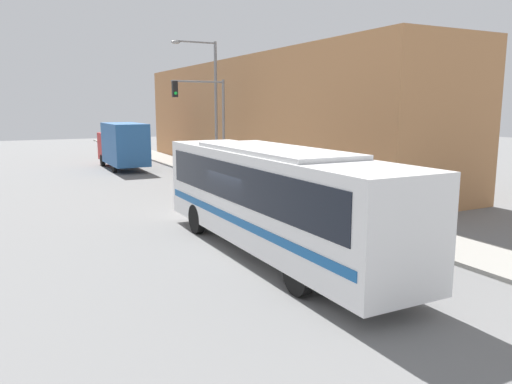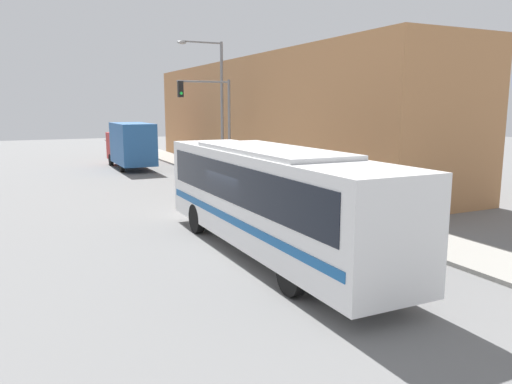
% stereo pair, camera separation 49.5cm
% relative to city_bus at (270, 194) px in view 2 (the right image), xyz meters
% --- Properties ---
extents(ground_plane, '(120.00, 120.00, 0.00)m').
position_rel_city_bus_xyz_m(ground_plane, '(-0.33, 0.83, -1.93)').
color(ground_plane, slate).
extents(sidewalk, '(2.50, 70.00, 0.14)m').
position_rel_city_bus_xyz_m(sidewalk, '(5.42, 20.83, -1.86)').
color(sidewalk, gray).
rests_on(sidewalk, ground_plane).
extents(building_facade, '(6.00, 33.17, 7.65)m').
position_rel_city_bus_xyz_m(building_facade, '(9.67, 18.42, 1.90)').
color(building_facade, '#B27A4C').
rests_on(building_facade, ground_plane).
extents(city_bus, '(2.52, 11.64, 3.32)m').
position_rel_city_bus_xyz_m(city_bus, '(0.00, 0.00, 0.00)').
color(city_bus, white).
rests_on(city_bus, ground_plane).
extents(delivery_truck, '(2.32, 7.19, 3.34)m').
position_rel_city_bus_xyz_m(delivery_truck, '(0.81, 23.62, -0.13)').
color(delivery_truck, '#265999').
rests_on(delivery_truck, ground_plane).
extents(fire_hydrant, '(0.28, 0.37, 0.82)m').
position_rel_city_bus_xyz_m(fire_hydrant, '(4.77, 4.21, -1.39)').
color(fire_hydrant, red).
rests_on(fire_hydrant, sidewalk).
extents(traffic_light_pole, '(3.28, 0.35, 5.96)m').
position_rel_city_bus_xyz_m(traffic_light_pole, '(3.87, 14.73, 2.25)').
color(traffic_light_pole, slate).
rests_on(traffic_light_pole, sidewalk).
extents(parking_meter, '(0.14, 0.14, 1.24)m').
position_rel_city_bus_xyz_m(parking_meter, '(4.77, 10.42, -0.95)').
color(parking_meter, slate).
rests_on(parking_meter, sidewalk).
extents(street_lamp, '(2.90, 0.28, 8.29)m').
position_rel_city_bus_xyz_m(street_lamp, '(4.67, 16.10, 3.09)').
color(street_lamp, slate).
rests_on(street_lamp, sidewalk).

